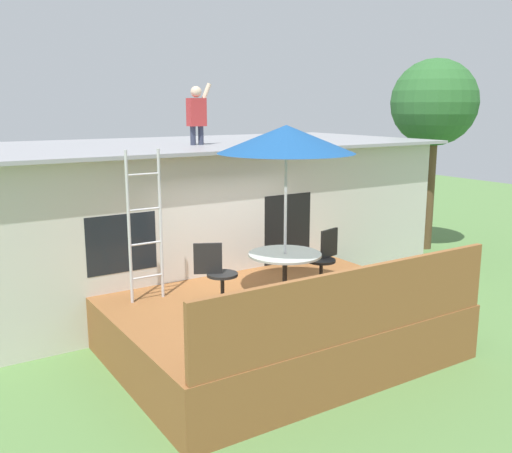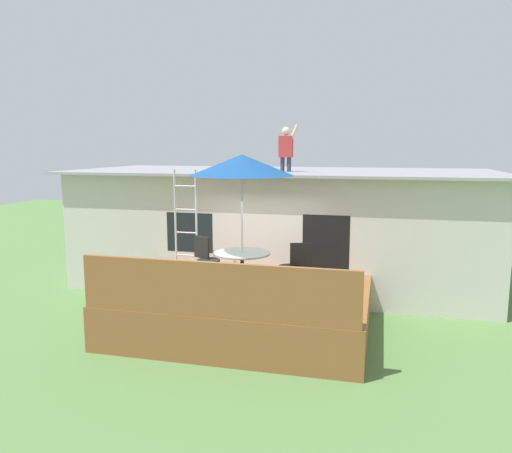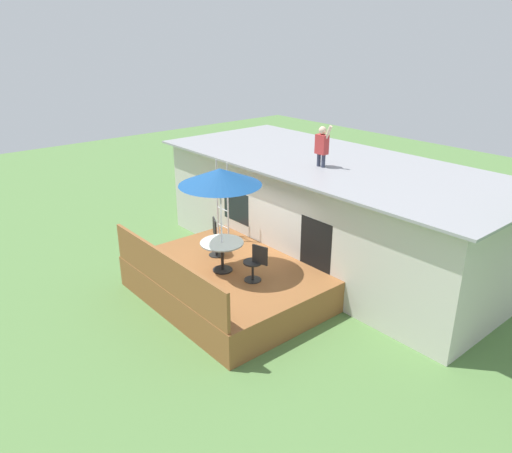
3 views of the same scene
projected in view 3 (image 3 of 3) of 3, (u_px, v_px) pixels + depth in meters
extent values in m
plane|color=#567F42|center=(230.00, 296.00, 12.36)|extent=(40.00, 40.00, 0.00)
cube|color=beige|center=(329.00, 211.00, 13.99)|extent=(10.00, 4.00, 2.83)
cube|color=#99999E|center=(332.00, 162.00, 13.46)|extent=(10.50, 4.50, 0.06)
cube|color=black|center=(236.00, 206.00, 13.98)|extent=(1.10, 0.03, 0.90)
cube|color=black|center=(315.00, 258.00, 11.97)|extent=(1.00, 0.03, 2.00)
cube|color=brown|center=(229.00, 282.00, 12.21)|extent=(4.66, 3.55, 0.80)
cube|color=brown|center=(166.00, 272.00, 10.87)|extent=(4.56, 0.08, 0.90)
cylinder|color=black|center=(223.00, 270.00, 11.93)|extent=(0.48, 0.48, 0.03)
cylinder|color=black|center=(222.00, 256.00, 11.80)|extent=(0.07, 0.07, 0.71)
cylinder|color=#999E93|center=(222.00, 243.00, 11.66)|extent=(1.04, 1.04, 0.03)
cylinder|color=silver|center=(221.00, 224.00, 11.49)|extent=(0.04, 0.04, 2.40)
cone|color=#194C8C|center=(220.00, 177.00, 11.06)|extent=(1.90, 1.90, 0.38)
cylinder|color=silver|center=(217.00, 198.00, 13.56)|extent=(0.04, 0.04, 2.20)
cylinder|color=silver|center=(228.00, 203.00, 13.22)|extent=(0.04, 0.04, 2.20)
cylinder|color=silver|center=(223.00, 226.00, 13.67)|extent=(0.48, 0.03, 0.03)
cylinder|color=silver|center=(223.00, 209.00, 13.48)|extent=(0.48, 0.03, 0.03)
cylinder|color=silver|center=(222.00, 192.00, 13.29)|extent=(0.48, 0.03, 0.03)
cylinder|color=silver|center=(222.00, 174.00, 13.11)|extent=(0.48, 0.03, 0.03)
cylinder|color=#33384C|center=(319.00, 160.00, 12.85)|extent=(0.10, 0.10, 0.34)
cylinder|color=#33384C|center=(323.00, 161.00, 12.74)|extent=(0.10, 0.10, 0.34)
cube|color=#B73333|center=(322.00, 144.00, 12.64)|extent=(0.32, 0.20, 0.50)
sphere|color=beige|center=(323.00, 130.00, 12.51)|extent=(0.20, 0.20, 0.20)
cylinder|color=beige|center=(328.00, 134.00, 12.40)|extent=(0.26, 0.08, 0.44)
cylinder|color=black|center=(217.00, 255.00, 12.74)|extent=(0.40, 0.40, 0.02)
cylinder|color=black|center=(216.00, 247.00, 12.65)|extent=(0.06, 0.06, 0.44)
cylinder|color=black|center=(216.00, 239.00, 12.57)|extent=(0.44, 0.44, 0.04)
cube|color=black|center=(215.00, 227.00, 12.66)|extent=(0.38, 0.22, 0.44)
cylinder|color=black|center=(253.00, 280.00, 11.46)|extent=(0.40, 0.40, 0.02)
cylinder|color=black|center=(253.00, 271.00, 11.38)|extent=(0.06, 0.06, 0.44)
cylinder|color=black|center=(253.00, 262.00, 11.30)|extent=(0.44, 0.44, 0.04)
cube|color=black|center=(260.00, 255.00, 11.10)|extent=(0.40, 0.14, 0.44)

